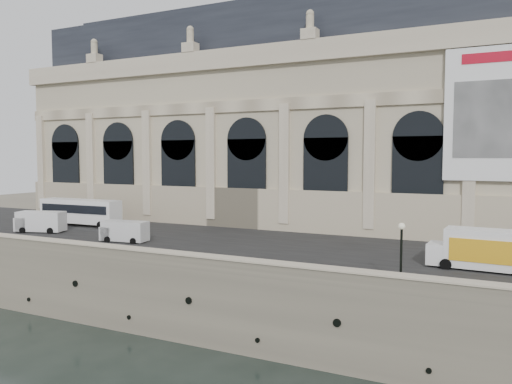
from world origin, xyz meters
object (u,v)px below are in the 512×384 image
van_c (123,231)px  bus_left (80,211)px  box_truck (484,250)px  van_b (38,222)px  lamp_right (401,255)px

van_c → bus_left: bearing=151.4°
bus_left → box_truck: bus_left is taller
van_c → van_b: bearing=176.5°
box_truck → lamp_right: bearing=-122.0°
box_truck → lamp_right: 9.42m
bus_left → van_c: bearing=-28.6°
box_truck → lamp_right: (-4.99, -7.97, 0.59)m
bus_left → van_c: bus_left is taller
bus_left → van_b: bus_left is taller
bus_left → box_truck: 47.45m
van_b → lamp_right: (42.44, -6.65, 0.94)m
van_c → box_truck: 34.24m
bus_left → lamp_right: size_ratio=2.62×
van_b → van_c: bearing=-3.5°
bus_left → box_truck: bearing=-6.0°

